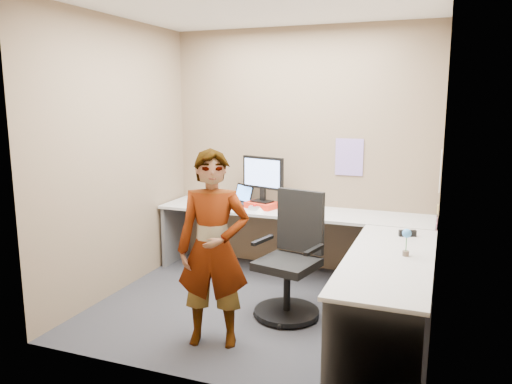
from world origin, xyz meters
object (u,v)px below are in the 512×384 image
at_px(office_chair, 291,266).
at_px(monitor, 263,175).
at_px(person, 213,249).
at_px(desk, 317,241).

bearing_deg(office_chair, monitor, 135.16).
height_order(monitor, person, person).
relative_size(office_chair, person, 0.71).
xyz_separation_m(desk, office_chair, (-0.14, -0.40, -0.14)).
bearing_deg(monitor, desk, -21.47).
xyz_separation_m(office_chair, person, (-0.41, -0.73, 0.33)).
distance_m(monitor, office_chair, 1.36).
height_order(desk, person, person).
distance_m(desk, monitor, 1.11).
bearing_deg(person, monitor, 81.27).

